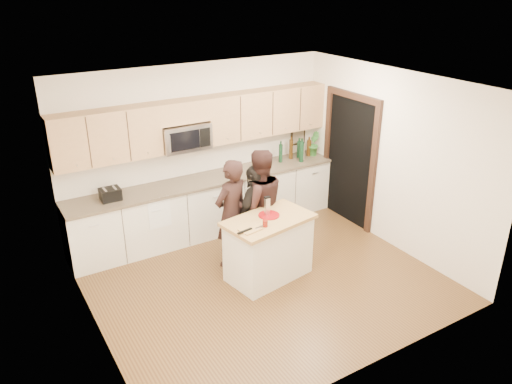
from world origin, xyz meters
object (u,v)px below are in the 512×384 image
woman_right (255,212)px  woman_center (259,205)px  toaster (110,194)px  woman_left (231,214)px  island (268,248)px

woman_right → woman_center: bearing=152.4°
woman_center → woman_right: bearing=8.6°
toaster → woman_left: 1.76m
toaster → island: bearing=-44.3°
toaster → woman_center: woman_center is taller
toaster → woman_left: size_ratio=0.17×
toaster → woman_right: (1.78, -1.07, -0.29)m
toaster → woman_left: bearing=-37.6°
island → woman_center: woman_center is taller
island → toaster: bearing=126.2°
island → woman_center: (0.18, 0.55, 0.39)m
island → woman_right: 0.63m
woman_center → woman_right: size_ratio=1.15×
island → woman_right: size_ratio=0.89×
toaster → woman_left: woman_left is taller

